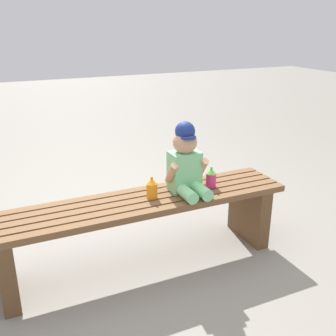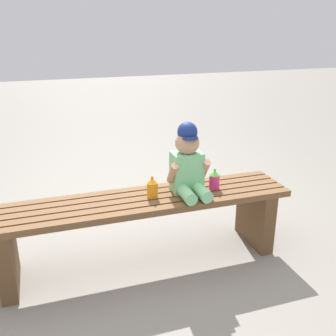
{
  "view_description": "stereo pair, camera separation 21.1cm",
  "coord_description": "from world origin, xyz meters",
  "px_view_note": "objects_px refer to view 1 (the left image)",
  "views": [
    {
      "loc": [
        -0.68,
        -1.85,
        1.33
      ],
      "look_at": [
        0.14,
        -0.05,
        0.59
      ],
      "focal_mm": 42.3,
      "sensor_mm": 36.0,
      "label": 1
    },
    {
      "loc": [
        -0.48,
        -1.93,
        1.33
      ],
      "look_at": [
        0.14,
        -0.05,
        0.59
      ],
      "focal_mm": 42.3,
      "sensor_mm": 36.0,
      "label": 2
    }
  ],
  "objects_px": {
    "sippy_cup_right": "(211,177)",
    "park_bench": "(142,220)",
    "child_figure": "(186,162)",
    "sippy_cup_left": "(152,188)"
  },
  "relations": [
    {
      "from": "sippy_cup_right",
      "to": "park_bench",
      "type": "bearing_deg",
      "value": -179.43
    },
    {
      "from": "child_figure",
      "to": "sippy_cup_right",
      "type": "xyz_separation_m",
      "value": [
        0.16,
        -0.0,
        -0.12
      ]
    },
    {
      "from": "park_bench",
      "to": "child_figure",
      "type": "bearing_deg",
      "value": 0.97
    },
    {
      "from": "park_bench",
      "to": "sippy_cup_left",
      "type": "height_order",
      "value": "sippy_cup_left"
    },
    {
      "from": "child_figure",
      "to": "sippy_cup_right",
      "type": "distance_m",
      "value": 0.2
    },
    {
      "from": "park_bench",
      "to": "sippy_cup_right",
      "type": "xyz_separation_m",
      "value": [
        0.44,
        0.0,
        0.19
      ]
    },
    {
      "from": "sippy_cup_left",
      "to": "sippy_cup_right",
      "type": "relative_size",
      "value": 1.0
    },
    {
      "from": "park_bench",
      "to": "sippy_cup_left",
      "type": "relative_size",
      "value": 13.62
    },
    {
      "from": "child_figure",
      "to": "sippy_cup_right",
      "type": "relative_size",
      "value": 3.26
    },
    {
      "from": "sippy_cup_left",
      "to": "park_bench",
      "type": "bearing_deg",
      "value": -175.92
    }
  ]
}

